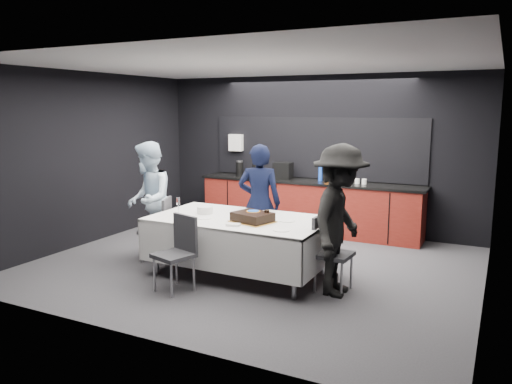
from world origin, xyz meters
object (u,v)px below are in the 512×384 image
champagne_flute (178,202)px  cake_assembly (253,217)px  person_right (339,220)px  person_center (259,203)px  chair_near (179,247)px  plate_stack (205,210)px  chair_left (160,224)px  chair_right (328,247)px  party_table (239,228)px  person_left (149,200)px

champagne_flute → cake_assembly: bearing=0.8°
cake_assembly → person_right: (1.13, 0.04, 0.06)m
person_center → chair_near: bearing=59.7°
plate_stack → chair_left: chair_left is taller
champagne_flute → chair_right: bearing=4.2°
chair_left → person_right: 2.79m
person_center → cake_assembly: bearing=93.3°
party_table → person_left: person_left is taller
party_table → person_center: 0.72m
cake_assembly → chair_right: size_ratio=0.64×
chair_near → person_right: size_ratio=0.51×
person_left → party_table: bearing=53.9°
party_table → chair_left: size_ratio=2.51×
chair_right → person_center: size_ratio=0.54×
cake_assembly → chair_near: bearing=-133.7°
champagne_flute → person_left: person_left is taller
person_center → person_right: (1.44, -0.79, 0.05)m
person_right → cake_assembly: bearing=91.3°
cake_assembly → person_left: size_ratio=0.34×
plate_stack → chair_right: bearing=-0.8°
chair_right → person_center: person_center is taller
champagne_flute → person_center: person_center is taller
party_table → champagne_flute: (-0.87, -0.16, 0.30)m
champagne_flute → chair_near: 0.92m
party_table → person_right: (1.41, -0.10, 0.27)m
champagne_flute → person_center: size_ratio=0.13×
champagne_flute → chair_near: (0.48, -0.68, -0.40)m
party_table → plate_stack: bearing=177.9°
person_left → cake_assembly: bearing=50.1°
cake_assembly → chair_left: size_ratio=0.64×
plate_stack → person_center: (0.51, 0.67, 0.03)m
party_table → plate_stack: (-0.55, 0.02, 0.19)m
cake_assembly → chair_left: (-1.63, 0.20, -0.31)m
chair_near → party_table: bearing=65.0°
chair_left → party_table: bearing=-2.3°
person_center → person_left: 1.66m
chair_right → person_right: person_right is taller
party_table → cake_assembly: 0.37m
person_left → chair_left: bearing=45.2°
champagne_flute → person_right: 2.27m
plate_stack → chair_right: (1.79, -0.03, -0.30)m
party_table → plate_stack: size_ratio=10.53×
champagne_flute → person_left: bearing=159.8°
person_right → person_left: bearing=85.2°
cake_assembly → person_center: (-0.31, 0.83, 0.02)m
party_table → person_left: size_ratio=1.34×
cake_assembly → plate_stack: bearing=168.7°
chair_near → person_right: (1.80, 0.74, 0.37)m
cake_assembly → person_left: person_left is taller
chair_near → person_center: 1.60m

